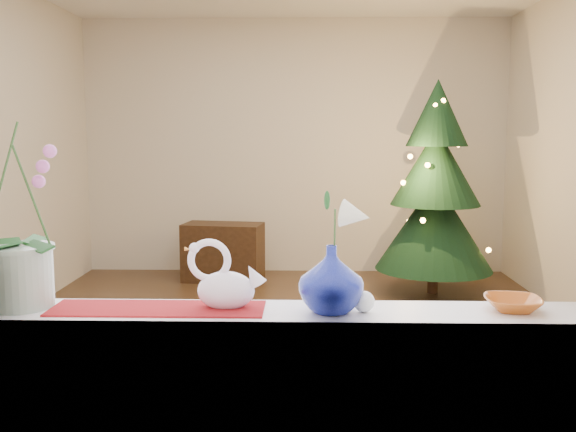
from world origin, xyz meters
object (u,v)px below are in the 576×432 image
blue_vase (331,274)px  amber_dish (513,305)px  swan (226,276)px  side_table (223,252)px  paperweight (364,302)px  orchid_pot (16,205)px  xmas_tree (435,188)px

blue_vase → amber_dish: blue_vase is taller
swan → side_table: size_ratio=0.33×
blue_vase → swan: bearing=174.2°
blue_vase → amber_dish: (0.59, 0.03, -0.11)m
swan → side_table: swan is taller
swan → paperweight: size_ratio=3.73×
blue_vase → paperweight: bearing=0.9°
orchid_pot → amber_dish: size_ratio=4.41×
orchid_pot → amber_dish: bearing=-0.2°
orchid_pot → amber_dish: orchid_pot is taller
blue_vase → paperweight: blue_vase is taller
amber_dish → xmas_tree: (0.53, 3.90, 0.05)m
amber_dish → paperweight: bearing=-176.6°
xmas_tree → side_table: size_ratio=2.53×
orchid_pot → xmas_tree: bearing=61.0°
orchid_pot → swan: (0.69, 0.00, -0.23)m
xmas_tree → orchid_pot: bearing=-119.0°
paperweight → xmas_tree: size_ratio=0.03×
blue_vase → xmas_tree: size_ratio=0.13×
orchid_pot → blue_vase: size_ratio=2.72×
paperweight → side_table: size_ratio=0.09×
blue_vase → paperweight: size_ratio=3.64×
orchid_pot → swan: 0.72m
orchid_pot → swan: bearing=0.0°
paperweight → blue_vase: bearing=-179.1°
xmas_tree → side_table: bearing=167.6°
blue_vase → xmas_tree: (1.13, 3.93, -0.05)m
orchid_pot → side_table: bearing=88.4°
orchid_pot → blue_vase: orchid_pot is taller
side_table → paperweight: bearing=-67.8°
blue_vase → amber_dish: 0.60m
amber_dish → side_table: amber_dish is taller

